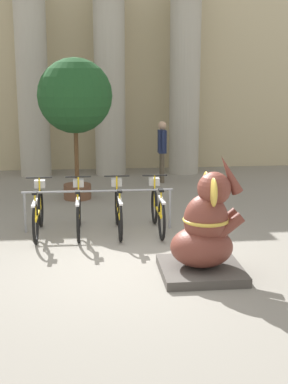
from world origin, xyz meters
TOP-DOWN VIEW (x-y plane):
  - ground_plane at (0.00, 0.00)m, footprint 60.00×60.00m
  - building_facade at (0.00, 8.60)m, footprint 20.00×0.20m
  - column_left at (-2.13, 7.60)m, footprint 1.08×1.08m
  - column_middle at (0.00, 7.60)m, footprint 1.08×1.08m
  - column_right at (2.13, 7.60)m, footprint 1.08×1.08m
  - bike_rack at (-0.47, 1.95)m, footprint 2.78×0.05m
  - bicycle_0 at (-1.56, 1.80)m, footprint 0.48×1.76m
  - bicycle_1 at (-0.84, 1.81)m, footprint 0.48×1.76m
  - bicycle_2 at (-0.11, 1.81)m, footprint 0.48×1.76m
  - bicycle_3 at (0.61, 1.80)m, footprint 0.48×1.76m
  - elephant_statue at (1.01, -0.46)m, footprint 1.18×1.18m
  - person_pedestrian at (1.31, 6.27)m, footprint 0.22×0.47m
  - potted_tree at (-0.91, 4.58)m, footprint 1.69×1.69m

SIDE VIEW (x-z plane):
  - ground_plane at x=0.00m, z-range 0.00..0.00m
  - bicycle_0 at x=-1.56m, z-range -0.08..0.90m
  - bicycle_1 at x=-0.84m, z-range -0.08..0.90m
  - bicycle_2 at x=-0.11m, z-range -0.08..0.90m
  - bicycle_3 at x=0.61m, z-range -0.08..0.90m
  - bike_rack at x=-0.47m, z-range 0.19..0.96m
  - elephant_statue at x=1.01m, z-range -0.29..1.50m
  - person_pedestrian at x=1.31m, z-range 0.16..1.80m
  - potted_tree at x=-0.91m, z-range 0.70..3.92m
  - column_left at x=-2.13m, z-range 0.04..5.20m
  - column_middle at x=0.00m, z-range 0.04..5.20m
  - column_right at x=2.13m, z-range 0.04..5.20m
  - building_facade at x=0.00m, z-range 0.00..6.00m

